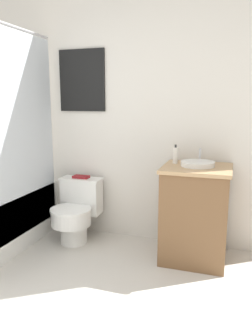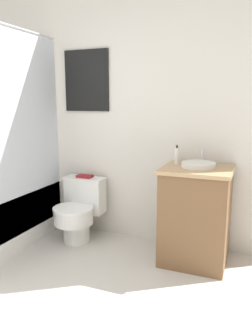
{
  "view_description": "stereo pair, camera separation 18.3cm",
  "coord_description": "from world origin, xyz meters",
  "px_view_note": "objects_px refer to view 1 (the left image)",
  "views": [
    {
      "loc": [
        1.23,
        -0.69,
        1.36
      ],
      "look_at": [
        0.37,
        1.89,
        0.81
      ],
      "focal_mm": 35.0,
      "sensor_mm": 36.0,
      "label": 1
    },
    {
      "loc": [
        1.4,
        -0.63,
        1.36
      ],
      "look_at": [
        0.37,
        1.89,
        0.81
      ],
      "focal_mm": 35.0,
      "sensor_mm": 36.0,
      "label": 2
    }
  ],
  "objects_px": {
    "book_on_tank": "(81,177)",
    "sink": "(198,164)",
    "toilet": "(76,211)",
    "soap_bottle": "(175,155)"
  },
  "relations": [
    {
      "from": "book_on_tank",
      "to": "sink",
      "type": "bearing_deg",
      "value": -6.35
    },
    {
      "from": "toilet",
      "to": "sink",
      "type": "bearing_deg",
      "value": 0.12
    },
    {
      "from": "toilet",
      "to": "sink",
      "type": "relative_size",
      "value": 1.91
    },
    {
      "from": "sink",
      "to": "book_on_tank",
      "type": "xyz_separation_m",
      "value": [
        -1.15,
        0.13,
        -0.23
      ]
    },
    {
      "from": "toilet",
      "to": "soap_bottle",
      "type": "height_order",
      "value": "soap_bottle"
    },
    {
      "from": "toilet",
      "to": "soap_bottle",
      "type": "xyz_separation_m",
      "value": [
        0.95,
        0.07,
        0.59
      ]
    },
    {
      "from": "toilet",
      "to": "book_on_tank",
      "type": "bearing_deg",
      "value": 90.0
    },
    {
      "from": "sink",
      "to": "soap_bottle",
      "type": "relative_size",
      "value": 1.92
    },
    {
      "from": "sink",
      "to": "book_on_tank",
      "type": "height_order",
      "value": "sink"
    },
    {
      "from": "toilet",
      "to": "soap_bottle",
      "type": "relative_size",
      "value": 3.67
    }
  ]
}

